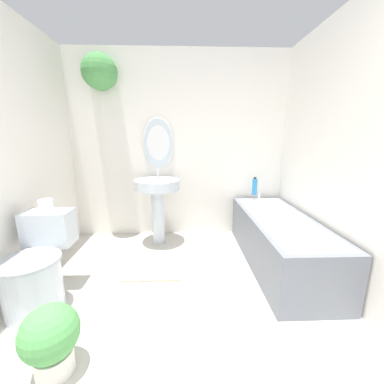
% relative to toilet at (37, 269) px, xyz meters
% --- Properties ---
extents(wall_back, '(2.91, 0.41, 2.40)m').
position_rel_toilet_xyz_m(wall_back, '(0.98, 1.43, 1.02)').
color(wall_back, silver).
rests_on(wall_back, ground_plane).
extents(wall_right, '(0.06, 3.01, 2.40)m').
position_rel_toilet_xyz_m(wall_right, '(2.54, -0.02, 0.89)').
color(wall_right, silver).
rests_on(wall_right, ground_plane).
extents(toilet, '(0.44, 0.64, 0.72)m').
position_rel_toilet_xyz_m(toilet, '(0.00, 0.00, 0.00)').
color(toilet, silver).
rests_on(toilet, ground_plane).
extents(pedestal_sink, '(0.55, 0.55, 0.93)m').
position_rel_toilet_xyz_m(pedestal_sink, '(0.84, 1.11, 0.33)').
color(pedestal_sink, silver).
rests_on(pedestal_sink, ground_plane).
extents(bathtub, '(0.63, 1.65, 0.60)m').
position_rel_toilet_xyz_m(bathtub, '(2.17, 0.55, -0.04)').
color(bathtub, slate).
rests_on(bathtub, ground_plane).
extents(shampoo_bottle, '(0.06, 0.06, 0.23)m').
position_rel_toilet_xyz_m(shampoo_bottle, '(2.09, 1.25, 0.40)').
color(shampoo_bottle, '#2D84C6').
rests_on(shampoo_bottle, bathtub).
extents(potted_plant, '(0.31, 0.31, 0.43)m').
position_rel_toilet_xyz_m(potted_plant, '(0.42, -0.60, -0.07)').
color(potted_plant, silver).
rests_on(potted_plant, ground_plane).
extents(bath_mat, '(0.58, 0.35, 0.02)m').
position_rel_toilet_xyz_m(bath_mat, '(0.84, 0.43, -0.30)').
color(bath_mat, '#B7A88E').
rests_on(bath_mat, ground_plane).
extents(toilet_paper_roll, '(0.11, 0.11, 0.10)m').
position_rel_toilet_xyz_m(toilet_paper_roll, '(-0.00, 0.23, 0.46)').
color(toilet_paper_roll, white).
rests_on(toilet_paper_roll, toilet).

